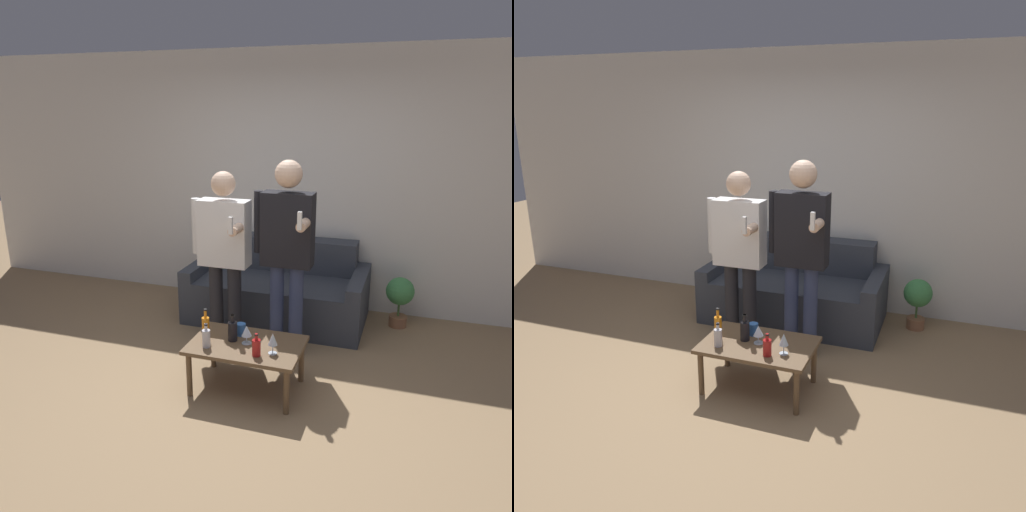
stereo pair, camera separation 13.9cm
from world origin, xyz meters
TOP-DOWN VIEW (x-y plane):
  - ground_plane at (0.00, 0.00)m, footprint 16.00×16.00m
  - wall_back at (0.00, 2.19)m, footprint 8.00×0.06m
  - couch at (-0.05, 1.70)m, footprint 1.79×0.92m
  - coffee_table at (0.10, 0.29)m, footprint 0.86×0.57m
  - bottle_orange at (-0.22, 0.25)m, footprint 0.06×0.06m
  - bottle_green at (0.23, 0.13)m, footprint 0.06×0.06m
  - bottle_dark at (-0.17, 0.14)m, footprint 0.06×0.06m
  - bottle_yellow at (-0.02, 0.30)m, footprint 0.07×0.07m
  - wine_glass_near at (0.10, 0.29)m, footprint 0.08×0.08m
  - wine_glass_far at (0.34, 0.19)m, footprint 0.07×0.07m
  - cup_on_table at (0.01, 0.41)m, footprint 0.08×0.08m
  - person_standing_left at (-0.34, 0.94)m, footprint 0.52×0.42m
  - person_standing_right at (0.23, 0.93)m, footprint 0.51×0.44m
  - potted_plant at (1.16, 1.85)m, footprint 0.28×0.28m

SIDE VIEW (x-z plane):
  - ground_plane at x=0.00m, z-range 0.00..0.00m
  - couch at x=-0.05m, z-range -0.11..0.69m
  - potted_plant at x=1.16m, z-range 0.07..0.59m
  - coffee_table at x=0.10m, z-range 0.15..0.53m
  - cup_on_table at x=0.01m, z-range 0.39..0.49m
  - bottle_green at x=0.23m, z-range 0.37..0.54m
  - bottle_dark at x=-0.17m, z-range 0.37..0.56m
  - bottle_yellow at x=-0.02m, z-range 0.36..0.58m
  - wine_glass_near at x=0.10m, z-range 0.41..0.56m
  - bottle_orange at x=-0.22m, z-range 0.36..0.62m
  - wine_glass_far at x=0.34m, z-range 0.42..0.58m
  - person_standing_left at x=-0.34m, z-range 0.13..1.74m
  - person_standing_right at x=0.23m, z-range 0.16..1.88m
  - wall_back at x=0.00m, z-range 0.00..2.70m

